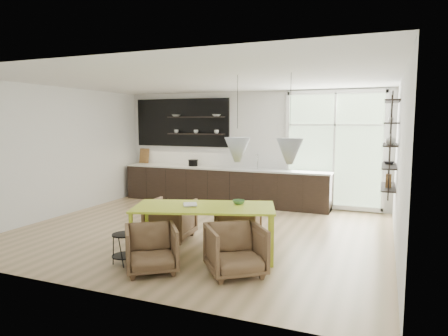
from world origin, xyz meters
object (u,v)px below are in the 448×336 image
at_px(dining_table, 204,209).
at_px(armchair_back_left, 171,219).
at_px(armchair_back_right, 239,224).
at_px(armchair_front_left, 151,249).
at_px(armchair_front_right, 235,250).
at_px(wire_stool, 124,245).

distance_m(dining_table, armchair_back_left, 1.20).
bearing_deg(armchair_back_right, armchair_back_left, 4.60).
xyz_separation_m(armchair_back_right, armchair_front_left, (-0.68, -1.78, -0.00)).
relative_size(armchair_back_left, armchair_front_right, 1.03).
xyz_separation_m(armchair_back_left, armchair_front_right, (1.69, -1.17, -0.01)).
relative_size(armchair_back_right, armchair_front_right, 0.95).
distance_m(armchair_back_left, armchair_back_right, 1.25).
distance_m(armchair_back_left, armchair_front_right, 2.06).
bearing_deg(dining_table, armchair_front_right, -55.32).
bearing_deg(wire_stool, dining_table, 40.57).
bearing_deg(dining_table, armchair_front_left, -132.54).
bearing_deg(armchair_back_right, armchair_front_right, 100.33).
bearing_deg(armchair_front_right, armchair_back_right, 70.15).
bearing_deg(dining_table, armchair_back_right, 54.86).
xyz_separation_m(armchair_back_left, wire_stool, (0.01, -1.42, -0.06)).
height_order(dining_table, armchair_front_left, dining_table).
xyz_separation_m(dining_table, armchair_front_right, (0.74, -0.56, -0.40)).
bearing_deg(armchair_front_left, armchair_back_right, 32.20).
bearing_deg(wire_stool, armchair_back_left, 90.33).
distance_m(armchair_front_left, armchair_front_right, 1.20).
bearing_deg(armchair_back_left, dining_table, 142.40).
bearing_deg(dining_table, wire_stool, -157.43).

